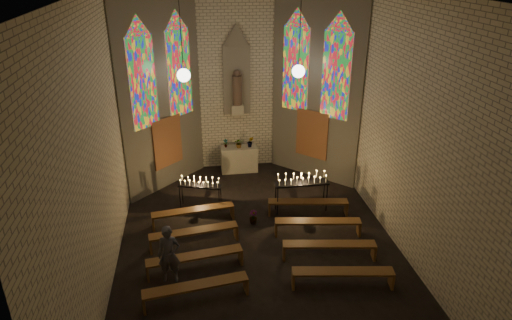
% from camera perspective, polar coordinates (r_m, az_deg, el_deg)
% --- Properties ---
extents(floor, '(12.00, 12.00, 0.00)m').
position_cam_1_polar(floor, '(13.29, 0.55, -11.50)').
color(floor, black).
rests_on(floor, ground).
extents(room, '(8.22, 12.43, 7.00)m').
position_cam_1_polar(room, '(14.68, -1.41, 8.28)').
color(room, beige).
rests_on(room, ground).
extents(altar, '(1.40, 0.60, 1.00)m').
position_cam_1_polar(altar, '(17.74, -2.11, 0.13)').
color(altar, '#BFBA9C').
rests_on(altar, ground).
extents(flower_vase_left, '(0.20, 0.16, 0.34)m').
position_cam_1_polar(flower_vase_left, '(17.50, -3.83, 2.13)').
color(flower_vase_left, '#4C723F').
rests_on(flower_vase_left, altar).
extents(flower_vase_center, '(0.38, 0.34, 0.38)m').
position_cam_1_polar(flower_vase_center, '(17.43, -2.12, 2.14)').
color(flower_vase_center, '#4C723F').
rests_on(flower_vase_center, altar).
extents(flower_vase_right, '(0.27, 0.23, 0.43)m').
position_cam_1_polar(flower_vase_right, '(17.47, -0.71, 2.30)').
color(flower_vase_right, '#4C723F').
rests_on(flower_vase_right, altar).
extents(aisle_flower_pot, '(0.30, 0.30, 0.45)m').
position_cam_1_polar(aisle_flower_pot, '(14.47, -0.34, -7.15)').
color(aisle_flower_pot, '#4C723F').
rests_on(aisle_flower_pot, ground).
extents(votive_stand_left, '(1.46, 0.74, 1.05)m').
position_cam_1_polar(votive_stand_left, '(15.11, -7.05, -2.93)').
color(votive_stand_left, black).
rests_on(votive_stand_left, ground).
extents(votive_stand_right, '(1.76, 0.44, 1.29)m').
position_cam_1_polar(votive_stand_right, '(14.81, 5.76, -2.57)').
color(votive_stand_right, black).
rests_on(votive_stand_right, ground).
extents(pew_left_0, '(2.60, 0.72, 0.49)m').
position_cam_1_polar(pew_left_0, '(14.53, -7.86, -6.42)').
color(pew_left_0, brown).
rests_on(pew_left_0, ground).
extents(pew_right_0, '(2.60, 0.72, 0.49)m').
position_cam_1_polar(pew_right_0, '(14.95, 6.52, -5.40)').
color(pew_right_0, brown).
rests_on(pew_right_0, ground).
extents(pew_left_1, '(2.60, 0.72, 0.49)m').
position_cam_1_polar(pew_left_1, '(13.52, -7.77, -9.01)').
color(pew_left_1, brown).
rests_on(pew_left_1, ground).
extents(pew_right_1, '(2.60, 0.72, 0.49)m').
position_cam_1_polar(pew_right_1, '(13.96, 7.73, -7.81)').
color(pew_right_1, brown).
rests_on(pew_right_1, ground).
extents(pew_left_2, '(2.60, 0.72, 0.49)m').
position_cam_1_polar(pew_left_2, '(12.53, -7.66, -12.02)').
color(pew_left_2, brown).
rests_on(pew_left_2, ground).
extents(pew_right_2, '(2.60, 0.72, 0.49)m').
position_cam_1_polar(pew_right_2, '(13.01, 9.14, -10.59)').
color(pew_right_2, brown).
rests_on(pew_right_2, ground).
extents(pew_left_3, '(2.60, 0.72, 0.49)m').
position_cam_1_polar(pew_left_3, '(11.58, -7.52, -15.53)').
color(pew_left_3, brown).
rests_on(pew_left_3, ground).
extents(pew_right_3, '(2.60, 0.72, 0.49)m').
position_cam_1_polar(pew_right_3, '(12.10, 10.80, -13.78)').
color(pew_right_3, brown).
rests_on(pew_right_3, ground).
extents(visitor, '(0.62, 0.44, 1.60)m').
position_cam_1_polar(visitor, '(12.07, -10.80, -11.52)').
color(visitor, '#474750').
rests_on(visitor, ground).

